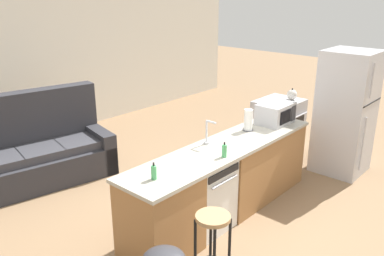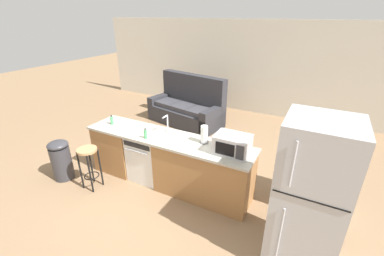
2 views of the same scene
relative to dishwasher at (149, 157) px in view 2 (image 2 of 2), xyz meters
name	(u,v)px [view 2 (image 2 of 2)]	position (x,y,z in m)	size (l,w,h in m)	color
ground_plane	(162,180)	(0.25, 0.00, -0.42)	(24.00, 24.00, 0.00)	#896B4C
wall_back	(250,68)	(0.55, 4.20, 0.88)	(10.00, 0.06, 2.60)	silver
kitchen_counter	(172,163)	(0.49, 0.00, 0.00)	(2.94, 0.66, 0.90)	#9E6B3D
dishwasher	(149,157)	(0.00, 0.00, 0.00)	(0.58, 0.61, 0.84)	white
stove_range	(310,179)	(2.60, 0.55, 0.03)	(0.76, 0.68, 0.90)	#B7B7BC
refrigerator	(309,197)	(2.60, -0.55, 0.49)	(0.72, 0.73, 1.83)	#B7B7BC
microwave	(232,144)	(1.52, 0.00, 0.62)	(0.50, 0.37, 0.28)	#B7B7BC
sink_faucet	(167,124)	(0.30, 0.19, 0.61)	(0.07, 0.18, 0.30)	silver
paper_towel_roll	(204,135)	(1.03, 0.11, 0.62)	(0.14, 0.14, 0.28)	#4C4C51
soap_bottle	(146,134)	(0.13, -0.19, 0.55)	(0.06, 0.06, 0.18)	#4CB266
dish_soap_bottle	(112,120)	(-0.76, -0.02, 0.55)	(0.06, 0.06, 0.18)	#4CB266
kettle	(330,155)	(2.77, 0.42, 0.56)	(0.21, 0.17, 0.19)	silver
bar_stool	(89,160)	(-0.69, -0.70, 0.11)	(0.32, 0.32, 0.74)	tan
trash_bin	(61,159)	(-1.36, -0.75, -0.04)	(0.35, 0.35, 0.74)	#333338
couch	(188,108)	(-0.63, 2.61, -0.03)	(2.14, 1.28, 1.27)	#2D2D33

